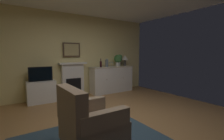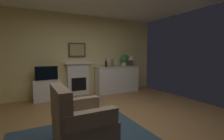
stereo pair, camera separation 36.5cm
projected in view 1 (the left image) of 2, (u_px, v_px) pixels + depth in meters
The scene contains 14 objects.
ground_plane at pixel (120, 128), 3.05m from camera, with size 5.80×5.44×0.10m, color #9E7042.
wall_rear at pixel (72, 55), 5.17m from camera, with size 5.80×0.06×2.65m, color #EAD68C.
fireplace_unit at pixel (73, 80), 5.12m from camera, with size 0.87×0.30×1.10m.
framed_picture at pixel (72, 50), 5.06m from camera, with size 0.55×0.04×0.45m.
sideboard_cabinet at pixel (112, 79), 5.72m from camera, with size 1.59×0.49×0.93m.
table_lamp at pixel (125, 58), 5.96m from camera, with size 0.26×0.26×0.40m.
wine_bottle at pixel (101, 64), 5.37m from camera, with size 0.08×0.08×0.29m.
wine_glass_left at pixel (110, 63), 5.60m from camera, with size 0.07×0.07×0.16m.
wine_glass_center at pixel (112, 63), 5.69m from camera, with size 0.07×0.07×0.16m.
vase_decorative at pixel (107, 63), 5.49m from camera, with size 0.11×0.11×0.28m.
tv_cabinet at pixel (41, 92), 4.48m from camera, with size 0.75×0.42×0.62m.
tv_set at pixel (41, 74), 4.41m from camera, with size 0.62×0.07×0.40m.
potted_plant_small at pixel (118, 59), 5.86m from camera, with size 0.30×0.30×0.43m.
armchair at pixel (89, 123), 2.27m from camera, with size 0.83×0.80×0.92m.
Camera 1 is at (-1.72, -2.38, 1.36)m, focal length 25.45 mm.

